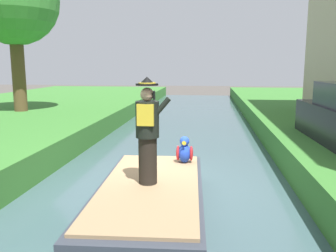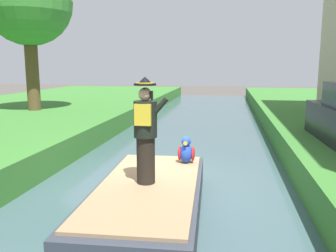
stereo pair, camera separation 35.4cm
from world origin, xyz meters
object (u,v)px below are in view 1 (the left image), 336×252
boat (151,201)px  tree_slender (13,1)px  parrot_plush (185,151)px  person_pirate (148,131)px

boat → tree_slender: (-6.93, 8.29, 4.89)m
boat → parrot_plush: (0.50, 1.43, 0.55)m
person_pirate → parrot_plush: bearing=62.6°
person_pirate → parrot_plush: (0.54, 1.40, -0.68)m
boat → parrot_plush: size_ratio=7.50×
person_pirate → parrot_plush: person_pirate is taller
person_pirate → parrot_plush: 1.65m
parrot_plush → boat: bearing=-109.1°
boat → tree_slender: size_ratio=0.67×
boat → tree_slender: bearing=129.9°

